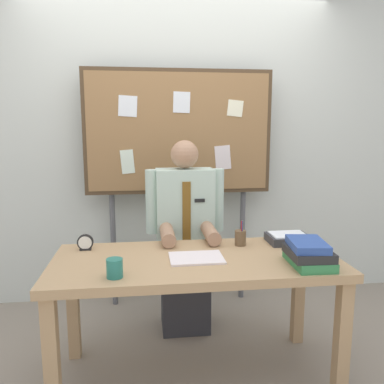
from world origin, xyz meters
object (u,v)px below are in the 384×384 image
object	(u,v)px
bulletin_board	(179,136)
pen_holder	(240,238)
book_stack	(308,254)
open_notebook	(196,258)
person	(185,244)
paper_tray	(288,238)
coffee_mug	(115,268)
desk_clock	(85,243)
desk	(196,274)

from	to	relation	value
bulletin_board	pen_holder	size ratio (longest dim) A/B	11.98
bulletin_board	pen_holder	distance (m)	1.06
book_stack	open_notebook	bearing A→B (deg)	163.26
book_stack	person	bearing A→B (deg)	127.16
pen_holder	paper_tray	world-z (taller)	pen_holder
coffee_mug	paper_tray	size ratio (longest dim) A/B	0.37
person	desk_clock	size ratio (longest dim) A/B	14.35
person	open_notebook	xyz separation A→B (m)	(-0.00, -0.59, 0.10)
pen_holder	paper_tray	xyz separation A→B (m)	(0.32, 0.02, -0.02)
person	pen_holder	distance (m)	0.51
desk_clock	paper_tray	size ratio (longest dim) A/B	0.37
person	desk_clock	bearing A→B (deg)	-151.61
book_stack	open_notebook	world-z (taller)	book_stack
desk_clock	desk	bearing A→B (deg)	-19.31
desk	paper_tray	distance (m)	0.68
coffee_mug	paper_tray	world-z (taller)	coffee_mug
coffee_mug	desk	bearing A→B (deg)	28.51
coffee_mug	book_stack	bearing A→B (deg)	2.37
desk	person	bearing A→B (deg)	90.00
paper_tray	coffee_mug	bearing A→B (deg)	-156.88
pen_holder	desk_clock	bearing A→B (deg)	178.48
person	coffee_mug	world-z (taller)	person
paper_tray	desk_clock	bearing A→B (deg)	179.65
desk	paper_tray	size ratio (longest dim) A/B	6.21
bulletin_board	paper_tray	xyz separation A→B (m)	(0.63, -0.79, -0.64)
desk_clock	coffee_mug	bearing A→B (deg)	-66.00
book_stack	desk_clock	bearing A→B (deg)	161.06
person	paper_tray	bearing A→B (deg)	-29.49
desk	book_stack	xyz separation A→B (m)	(0.58, -0.19, 0.16)
bulletin_board	paper_tray	world-z (taller)	bulletin_board
bulletin_board	open_notebook	distance (m)	1.22
book_stack	pen_holder	world-z (taller)	pen_holder
desk	open_notebook	xyz separation A→B (m)	(-0.00, -0.02, 0.10)
desk	bulletin_board	distance (m)	1.26
bulletin_board	desk_clock	xyz separation A→B (m)	(-0.64, -0.78, -0.62)
desk	coffee_mug	xyz separation A→B (m)	(-0.44, -0.24, 0.14)
desk_clock	coffee_mug	xyz separation A→B (m)	(0.21, -0.46, 0.00)
person	open_notebook	bearing A→B (deg)	-90.04
desk	book_stack	distance (m)	0.63
desk	person	size ratio (longest dim) A/B	1.17
desk	desk_clock	distance (m)	0.69
pen_holder	book_stack	bearing A→B (deg)	-55.38
bulletin_board	coffee_mug	world-z (taller)	bulletin_board
open_notebook	pen_holder	distance (m)	0.38
bulletin_board	desk_clock	bearing A→B (deg)	-129.47
book_stack	paper_tray	world-z (taller)	book_stack
person	coffee_mug	size ratio (longest dim) A/B	14.45
paper_tray	pen_holder	bearing A→B (deg)	-176.87
person	bulletin_board	xyz separation A→B (m)	(-0.00, 0.43, 0.76)
pen_holder	open_notebook	bearing A→B (deg)	-144.61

